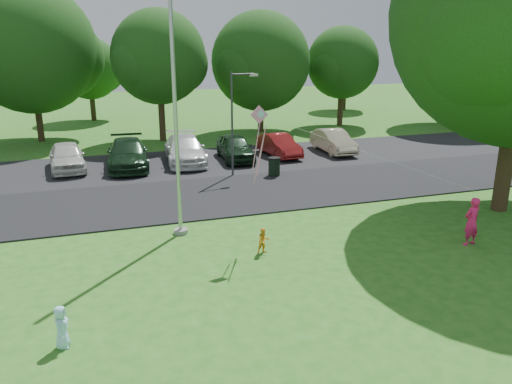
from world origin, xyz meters
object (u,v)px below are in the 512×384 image
object	(u,v)px
flagpole	(175,117)
child_blue	(62,327)
street_lamp	(236,115)
woman	(472,221)
trash_can	(274,167)
kite	(266,130)
child_yellow	(264,241)

from	to	relation	value
flagpole	child_blue	size ratio (longest dim) A/B	9.90
street_lamp	flagpole	bearing A→B (deg)	-129.62
street_lamp	woman	size ratio (longest dim) A/B	3.11
flagpole	street_lamp	size ratio (longest dim) A/B	1.92
flagpole	child_blue	distance (m)	8.02
trash_can	child_blue	size ratio (longest dim) A/B	0.98
woman	kite	world-z (taller)	kite
street_lamp	child_blue	distance (m)	15.56
child_yellow	child_blue	world-z (taller)	child_blue
child_blue	kite	size ratio (longest dim) A/B	0.14
trash_can	street_lamp	bearing A→B (deg)	156.95
child_blue	kite	xyz separation A→B (m)	(6.25, 4.14, 3.40)
flagpole	kite	bearing A→B (deg)	-37.53
street_lamp	kite	bearing A→B (deg)	-109.49
street_lamp	woman	distance (m)	12.45
flagpole	street_lamp	bearing A→B (deg)	59.85
woman	kite	bearing A→B (deg)	-26.65
child_yellow	child_blue	size ratio (longest dim) A/B	0.85
street_lamp	child_yellow	world-z (taller)	street_lamp
flagpole	child_yellow	xyz separation A→B (m)	(2.25, -2.57, -3.74)
street_lamp	trash_can	world-z (taller)	street_lamp
street_lamp	woman	world-z (taller)	street_lamp
trash_can	child_yellow	world-z (taller)	trash_can
child_yellow	kite	bearing A→B (deg)	57.64
trash_can	child_blue	bearing A→B (deg)	-127.78
flagpole	street_lamp	distance (m)	8.27
street_lamp	trash_can	distance (m)	3.26
flagpole	child_yellow	world-z (taller)	flagpole
flagpole	trash_can	xyz separation A→B (m)	(5.90, 6.34, -3.67)
flagpole	kite	size ratio (longest dim) A/B	1.42
flagpole	woman	size ratio (longest dim) A/B	5.98
street_lamp	kite	world-z (taller)	street_lamp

